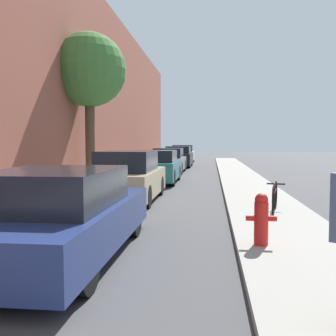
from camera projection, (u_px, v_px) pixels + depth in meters
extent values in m
plane|color=#3D3D3F|center=(174.00, 187.00, 15.53)|extent=(120.00, 120.00, 0.00)
cube|color=gray|center=(102.00, 184.00, 15.84)|extent=(2.00, 52.00, 0.12)
cube|color=gray|center=(248.00, 186.00, 15.20)|extent=(2.00, 52.00, 0.12)
cube|color=brown|center=(68.00, 75.00, 15.71)|extent=(0.70, 52.00, 8.93)
cylinder|color=black|center=(47.00, 215.00, 7.47)|extent=(0.22, 0.71, 0.71)
cylinder|color=black|center=(133.00, 217.00, 7.29)|extent=(0.22, 0.71, 0.71)
cylinder|color=black|center=(83.00, 264.00, 4.47)|extent=(0.22, 0.71, 0.71)
cube|color=navy|center=(60.00, 224.00, 5.96)|extent=(1.89, 4.58, 0.62)
cube|color=black|center=(55.00, 188.00, 5.74)|extent=(1.66, 2.38, 0.54)
cylinder|color=black|center=(116.00, 185.00, 13.18)|extent=(0.22, 0.62, 0.62)
cylinder|color=black|center=(159.00, 186.00, 13.02)|extent=(0.22, 0.62, 0.62)
cylinder|color=black|center=(91.00, 196.00, 10.54)|extent=(0.22, 0.62, 0.62)
cylinder|color=black|center=(146.00, 197.00, 10.38)|extent=(0.22, 0.62, 0.62)
cube|color=tan|center=(129.00, 183.00, 11.77)|extent=(1.69, 4.29, 0.74)
cube|color=black|center=(128.00, 161.00, 11.55)|extent=(1.49, 2.23, 0.59)
cylinder|color=black|center=(144.00, 172.00, 18.35)|extent=(0.22, 0.69, 0.69)
cylinder|color=black|center=(178.00, 173.00, 18.18)|extent=(0.22, 0.69, 0.69)
cylinder|color=black|center=(133.00, 177.00, 15.78)|extent=(0.22, 0.69, 0.69)
cylinder|color=black|center=(172.00, 178.00, 15.61)|extent=(0.22, 0.69, 0.69)
cube|color=#1E6066|center=(157.00, 170.00, 16.97)|extent=(1.80, 4.18, 0.74)
cube|color=black|center=(156.00, 156.00, 16.76)|extent=(1.58, 2.17, 0.48)
cylinder|color=black|center=(159.00, 165.00, 24.01)|extent=(0.22, 0.68, 0.68)
cylinder|color=black|center=(184.00, 166.00, 23.84)|extent=(0.22, 0.68, 0.68)
cylinder|color=black|center=(152.00, 168.00, 21.37)|extent=(0.22, 0.68, 0.68)
cylinder|color=black|center=(180.00, 168.00, 21.20)|extent=(0.22, 0.68, 0.68)
cube|color=slate|center=(169.00, 164.00, 22.59)|extent=(1.73, 4.29, 0.69)
cube|color=black|center=(169.00, 153.00, 22.38)|extent=(1.52, 2.23, 0.54)
cylinder|color=black|center=(170.00, 161.00, 29.64)|extent=(0.22, 0.68, 0.68)
cylinder|color=black|center=(191.00, 161.00, 29.46)|extent=(0.22, 0.68, 0.68)
cylinder|color=black|center=(165.00, 163.00, 26.90)|extent=(0.22, 0.68, 0.68)
cylinder|color=black|center=(189.00, 163.00, 26.72)|extent=(0.22, 0.68, 0.68)
cube|color=black|center=(179.00, 159.00, 28.16)|extent=(1.85, 4.45, 0.79)
cube|color=black|center=(179.00, 150.00, 27.94)|extent=(1.62, 2.32, 0.50)
cylinder|color=black|center=(175.00, 158.00, 35.55)|extent=(0.22, 0.69, 0.69)
cylinder|color=black|center=(193.00, 158.00, 35.37)|extent=(0.22, 0.69, 0.69)
cylinder|color=black|center=(172.00, 159.00, 33.01)|extent=(0.22, 0.69, 0.69)
cylinder|color=black|center=(192.00, 159.00, 32.83)|extent=(0.22, 0.69, 0.69)
cube|color=silver|center=(183.00, 156.00, 34.18)|extent=(1.86, 4.14, 0.77)
cube|color=black|center=(183.00, 148.00, 33.97)|extent=(1.64, 2.15, 0.56)
cylinder|color=#4C3A2B|center=(90.00, 137.00, 15.35)|extent=(0.37, 0.37, 3.66)
sphere|color=#3D7033|center=(89.00, 70.00, 15.18)|extent=(2.87, 2.87, 2.87)
cylinder|color=red|center=(261.00, 223.00, 6.21)|extent=(0.22, 0.22, 0.69)
sphere|color=red|center=(262.00, 200.00, 6.19)|extent=(0.21, 0.21, 0.21)
cylinder|color=red|center=(250.00, 218.00, 6.23)|extent=(0.14, 0.09, 0.09)
cylinder|color=red|center=(272.00, 219.00, 6.19)|extent=(0.14, 0.09, 0.09)
torus|color=black|center=(276.00, 194.00, 9.73)|extent=(0.18, 0.67, 0.68)
torus|color=black|center=(274.00, 200.00, 8.80)|extent=(0.18, 0.67, 0.68)
cube|color=maroon|center=(275.00, 191.00, 9.25)|extent=(0.21, 0.82, 0.04)
cylinder|color=maroon|center=(275.00, 187.00, 9.08)|extent=(0.04, 0.04, 0.19)
cube|color=black|center=(276.00, 184.00, 9.64)|extent=(0.44, 0.13, 0.04)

